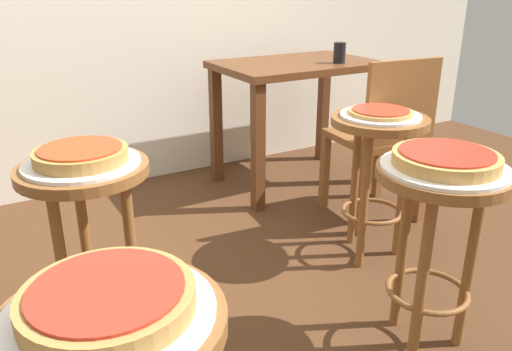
# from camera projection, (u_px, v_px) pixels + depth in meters

# --- Properties ---
(ground_plane) EXTENTS (6.00, 6.00, 0.00)m
(ground_plane) POSITION_uv_depth(u_px,v_px,m) (240.00, 324.00, 1.91)
(ground_plane) COLOR #4C2D19
(serving_plate_foreground) EXTENTS (0.37, 0.37, 0.01)m
(serving_plate_foreground) POSITION_uv_depth(u_px,v_px,m) (110.00, 312.00, 0.89)
(serving_plate_foreground) COLOR silver
(serving_plate_foreground) RESTS_ON stool_foreground
(pizza_foreground) EXTENTS (0.30, 0.30, 0.05)m
(pizza_foreground) POSITION_uv_depth(u_px,v_px,m) (108.00, 299.00, 0.88)
(pizza_foreground) COLOR #B78442
(pizza_foreground) RESTS_ON serving_plate_foreground
(stool_middle) EXTENTS (0.41, 0.41, 0.65)m
(stool_middle) POSITION_uv_depth(u_px,v_px,m) (438.00, 217.00, 1.63)
(stool_middle) COLOR brown
(stool_middle) RESTS_ON ground_plane
(serving_plate_middle) EXTENTS (0.39, 0.39, 0.01)m
(serving_plate_middle) POSITION_uv_depth(u_px,v_px,m) (445.00, 168.00, 1.57)
(serving_plate_middle) COLOR white
(serving_plate_middle) RESTS_ON stool_middle
(pizza_middle) EXTENTS (0.32, 0.32, 0.05)m
(pizza_middle) POSITION_uv_depth(u_px,v_px,m) (446.00, 159.00, 1.56)
(pizza_middle) COLOR tan
(pizza_middle) RESTS_ON serving_plate_middle
(stool_leftside) EXTENTS (0.41, 0.41, 0.65)m
(stool_leftside) POSITION_uv_depth(u_px,v_px,m) (377.00, 153.00, 2.21)
(stool_leftside) COLOR brown
(stool_leftside) RESTS_ON ground_plane
(serving_plate_leftside) EXTENTS (0.34, 0.34, 0.01)m
(serving_plate_leftside) POSITION_uv_depth(u_px,v_px,m) (380.00, 115.00, 2.15)
(serving_plate_leftside) COLOR silver
(serving_plate_leftside) RESTS_ON stool_leftside
(pizza_leftside) EXTENTS (0.27, 0.27, 0.02)m
(pizza_leftside) POSITION_uv_depth(u_px,v_px,m) (381.00, 112.00, 2.15)
(pizza_leftside) COLOR tan
(pizza_leftside) RESTS_ON serving_plate_leftside
(stool_rear) EXTENTS (0.41, 0.41, 0.65)m
(stool_rear) POSITION_uv_depth(u_px,v_px,m) (88.00, 211.00, 1.67)
(stool_rear) COLOR brown
(stool_rear) RESTS_ON ground_plane
(serving_plate_rear) EXTENTS (0.36, 0.36, 0.01)m
(serving_plate_rear) POSITION_uv_depth(u_px,v_px,m) (82.00, 163.00, 1.61)
(serving_plate_rear) COLOR silver
(serving_plate_rear) RESTS_ON stool_rear
(pizza_rear) EXTENTS (0.29, 0.29, 0.05)m
(pizza_rear) POSITION_uv_depth(u_px,v_px,m) (81.00, 154.00, 1.60)
(pizza_rear) COLOR #B78442
(pizza_rear) RESTS_ON serving_plate_rear
(dining_table) EXTENTS (0.91, 0.61, 0.74)m
(dining_table) POSITION_uv_depth(u_px,v_px,m) (296.00, 85.00, 3.02)
(dining_table) COLOR #5B3319
(dining_table) RESTS_ON ground_plane
(cup_near_edge) EXTENTS (0.07, 0.07, 0.12)m
(cup_near_edge) POSITION_uv_depth(u_px,v_px,m) (340.00, 53.00, 2.90)
(cup_near_edge) COLOR black
(cup_near_edge) RESTS_ON dining_table
(wooden_chair) EXTENTS (0.44, 0.44, 0.85)m
(wooden_chair) POSITION_uv_depth(u_px,v_px,m) (384.00, 134.00, 2.57)
(wooden_chair) COLOR brown
(wooden_chair) RESTS_ON ground_plane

